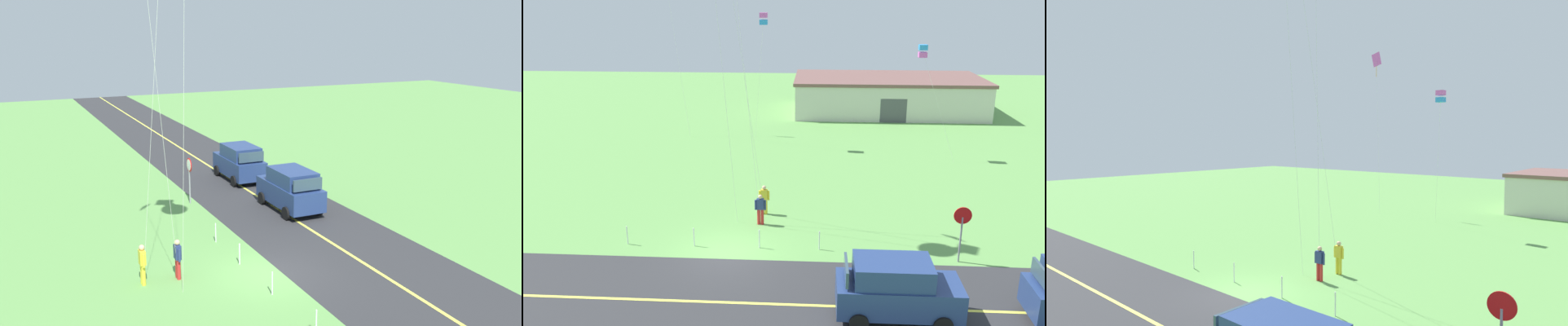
{
  "view_description": "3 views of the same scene",
  "coord_description": "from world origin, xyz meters",
  "views": [
    {
      "loc": [
        -19.1,
        9.34,
        9.68
      ],
      "look_at": [
        0.73,
        0.03,
        4.37
      ],
      "focal_mm": 39.92,
      "sensor_mm": 36.0,
      "label": 1
    },
    {
      "loc": [
        3.92,
        -21.66,
        11.07
      ],
      "look_at": [
        2.53,
        0.19,
        4.28
      ],
      "focal_mm": 36.99,
      "sensor_mm": 36.0,
      "label": 2
    },
    {
      "loc": [
        13.76,
        -11.83,
        6.53
      ],
      "look_at": [
        2.34,
        1.16,
        5.54
      ],
      "focal_mm": 30.3,
      "sensor_mm": 36.0,
      "label": 3
    }
  ],
  "objects": [
    {
      "name": "stop_sign",
      "position": [
        10.18,
        -0.1,
        1.8
      ],
      "size": [
        0.76,
        0.08,
        2.56
      ],
      "color": "gray",
      "rests_on": "ground"
    },
    {
      "name": "fence_post_0",
      "position": [
        -4.82,
        0.7,
        0.45
      ],
      "size": [
        0.05,
        0.05,
        0.9
      ],
      "primitive_type": "cylinder",
      "color": "silver",
      "rests_on": "ground"
    },
    {
      "name": "fence_post_1",
      "position": [
        -1.67,
        0.7,
        0.45
      ],
      "size": [
        0.05,
        0.05,
        0.9
      ],
      "primitive_type": "cylinder",
      "color": "silver",
      "rests_on": "ground"
    },
    {
      "name": "warehouse_distant",
      "position": [
        10.86,
        32.09,
        1.75
      ],
      "size": [
        18.36,
        10.2,
        3.5
      ],
      "color": "beige",
      "rests_on": "ground"
    },
    {
      "name": "kite_pink_drift",
      "position": [
        -0.13,
        18.64,
        9.52
      ],
      "size": [
        1.22,
        1.72,
        9.98
      ],
      "color": "silver",
      "rests_on": "ground"
    },
    {
      "name": "asphalt_road",
      "position": [
        0.0,
        -4.0,
        0.0
      ],
      "size": [
        120.0,
        7.0,
        0.0
      ],
      "primitive_type": "cube",
      "color": "#2D2D30",
      "rests_on": "ground"
    },
    {
      "name": "fence_post_3",
      "position": [
        4.11,
        0.7,
        0.45
      ],
      "size": [
        0.05,
        0.05,
        0.9
      ],
      "primitive_type": "cylinder",
      "color": "silver",
      "rests_on": "ground"
    },
    {
      "name": "car_suv_foreground",
      "position": [
        6.83,
        -4.57,
        1.15
      ],
      "size": [
        4.4,
        2.12,
        2.24
      ],
      "color": "navy",
      "rests_on": "ground"
    },
    {
      "name": "kite_yellow_high",
      "position": [
        11.07,
        16.24,
        7.5
      ],
      "size": [
        2.72,
        1.69,
        7.95
      ],
      "color": "silver",
      "rests_on": "ground"
    },
    {
      "name": "person_adult_near",
      "position": [
        1.2,
        4.75,
        0.86
      ],
      "size": [
        0.58,
        0.22,
        1.6
      ],
      "rotation": [
        0.0,
        0.0,
        1.33
      ],
      "color": "yellow",
      "rests_on": "ground"
    },
    {
      "name": "ground_plane",
      "position": [
        0.0,
        0.0,
        -0.05
      ],
      "size": [
        120.0,
        120.0,
        0.1
      ],
      "primitive_type": "cube",
      "color": "#60994C"
    },
    {
      "name": "road_centre_stripe",
      "position": [
        0.0,
        -4.0,
        0.01
      ],
      "size": [
        120.0,
        0.16,
        0.0
      ],
      "primitive_type": "cube",
      "color": "#E5E04C",
      "rests_on": "asphalt_road"
    },
    {
      "name": "person_adult_companion",
      "position": [
        1.14,
        3.39,
        0.86
      ],
      "size": [
        0.58,
        0.22,
        1.6
      ],
      "rotation": [
        0.0,
        0.0,
        5.83
      ],
      "color": "red",
      "rests_on": "ground"
    },
    {
      "name": "fence_post_2",
      "position": [
        1.37,
        0.7,
        0.45
      ],
      "size": [
        0.05,
        0.05,
        0.9
      ],
      "primitive_type": "cylinder",
      "color": "silver",
      "rests_on": "ground"
    }
  ]
}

